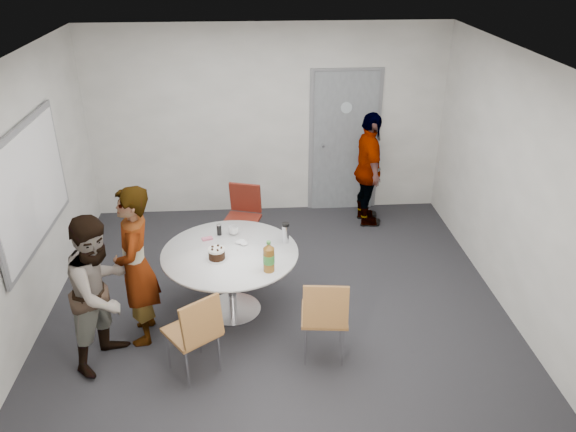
{
  "coord_description": "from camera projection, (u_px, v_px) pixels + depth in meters",
  "views": [
    {
      "loc": [
        -0.24,
        -5.12,
        3.72
      ],
      "look_at": [
        0.13,
        0.25,
        1.0
      ],
      "focal_mm": 35.0,
      "sensor_mm": 36.0,
      "label": 1
    }
  ],
  "objects": [
    {
      "name": "floor",
      "position": [
        278.0,
        306.0,
        6.26
      ],
      "size": [
        5.0,
        5.0,
        0.0
      ],
      "primitive_type": "plane",
      "color": "black",
      "rests_on": "ground"
    },
    {
      "name": "ceiling",
      "position": [
        275.0,
        60.0,
        5.04
      ],
      "size": [
        5.0,
        5.0,
        0.0
      ],
      "primitive_type": "plane",
      "rotation": [
        3.14,
        0.0,
        0.0
      ],
      "color": "silver",
      "rests_on": "wall_back"
    },
    {
      "name": "wall_back",
      "position": [
        267.0,
        122.0,
        7.87
      ],
      "size": [
        5.0,
        0.0,
        5.0
      ],
      "primitive_type": "plane",
      "rotation": [
        1.57,
        0.0,
        0.0
      ],
      "color": "beige",
      "rests_on": "floor"
    },
    {
      "name": "wall_left",
      "position": [
        22.0,
        204.0,
        5.49
      ],
      "size": [
        0.0,
        5.0,
        5.0
      ],
      "primitive_type": "plane",
      "rotation": [
        1.57,
        0.0,
        1.57
      ],
      "color": "beige",
      "rests_on": "floor"
    },
    {
      "name": "wall_right",
      "position": [
        518.0,
        189.0,
        5.8
      ],
      "size": [
        0.0,
        5.0,
        5.0
      ],
      "primitive_type": "plane",
      "rotation": [
        1.57,
        0.0,
        -1.57
      ],
      "color": "beige",
      "rests_on": "floor"
    },
    {
      "name": "wall_front",
      "position": [
        297.0,
        368.0,
        3.42
      ],
      "size": [
        5.0,
        0.0,
        5.0
      ],
      "primitive_type": "plane",
      "rotation": [
        -1.57,
        0.0,
        0.0
      ],
      "color": "beige",
      "rests_on": "floor"
    },
    {
      "name": "door",
      "position": [
        344.0,
        142.0,
        8.07
      ],
      "size": [
        1.02,
        0.17,
        2.12
      ],
      "color": "slate",
      "rests_on": "wall_back"
    },
    {
      "name": "whiteboard",
      "position": [
        31.0,
        186.0,
        5.63
      ],
      "size": [
        0.04,
        1.9,
        1.25
      ],
      "color": "gray",
      "rests_on": "wall_left"
    },
    {
      "name": "table",
      "position": [
        233.0,
        260.0,
        5.88
      ],
      "size": [
        1.43,
        1.43,
        1.08
      ],
      "color": "white",
      "rests_on": "floor"
    },
    {
      "name": "chair_near_left",
      "position": [
        196.0,
        329.0,
        5.04
      ],
      "size": [
        0.6,
        0.61,
        0.89
      ],
      "rotation": [
        0.0,
        0.0,
        0.63
      ],
      "color": "brown",
      "rests_on": "floor"
    },
    {
      "name": "chair_near_right",
      "position": [
        325.0,
        313.0,
        5.23
      ],
      "size": [
        0.48,
        0.51,
        0.91
      ],
      "rotation": [
        0.0,
        0.0,
        -0.1
      ],
      "color": "brown",
      "rests_on": "floor"
    },
    {
      "name": "chair_far",
      "position": [
        243.0,
        212.0,
        7.15
      ],
      "size": [
        0.53,
        0.56,
        0.89
      ],
      "rotation": [
        0.0,
        0.0,
        2.85
      ],
      "color": "maroon",
      "rests_on": "floor"
    },
    {
      "name": "person_main",
      "position": [
        136.0,
        266.0,
        5.44
      ],
      "size": [
        0.45,
        0.64,
        1.66
      ],
      "primitive_type": "imported",
      "rotation": [
        0.0,
        0.0,
        -1.48
      ],
      "color": "#A5C6EA",
      "rests_on": "floor"
    },
    {
      "name": "person_left",
      "position": [
        101.0,
        291.0,
        5.17
      ],
      "size": [
        0.87,
        0.94,
        1.54
      ],
      "primitive_type": "imported",
      "rotation": [
        0.0,
        0.0,
        1.09
      ],
      "color": "white",
      "rests_on": "floor"
    },
    {
      "name": "person_right",
      "position": [
        369.0,
        170.0,
        7.71
      ],
      "size": [
        0.42,
        0.96,
        1.62
      ],
      "primitive_type": "imported",
      "rotation": [
        0.0,
        0.0,
        1.6
      ],
      "color": "black",
      "rests_on": "floor"
    }
  ]
}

